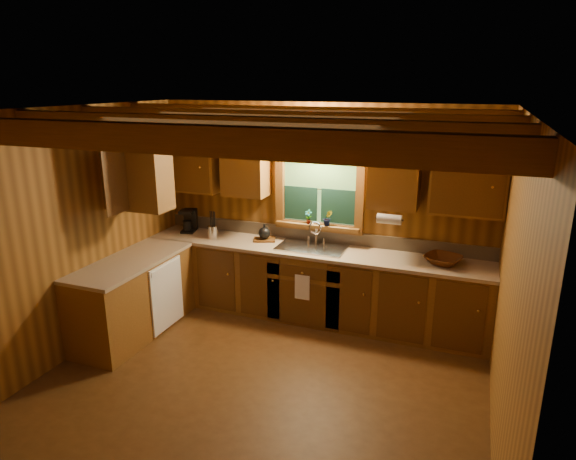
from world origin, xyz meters
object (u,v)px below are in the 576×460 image
at_px(cutting_board, 264,240).
at_px(wicker_basket, 443,260).
at_px(sink, 312,251).
at_px(coffee_maker, 189,221).

distance_m(cutting_board, wicker_basket, 2.17).
bearing_deg(cutting_board, wicker_basket, -23.32).
height_order(sink, cutting_board, sink).
bearing_deg(sink, coffee_maker, 177.41).
bearing_deg(coffee_maker, wicker_basket, -16.47).
xyz_separation_m(coffee_maker, cutting_board, (1.10, -0.02, -0.14)).
height_order(sink, coffee_maker, coffee_maker).
bearing_deg(wicker_basket, sink, 179.77).
relative_size(cutting_board, wicker_basket, 0.70).
distance_m(coffee_maker, wicker_basket, 3.27).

